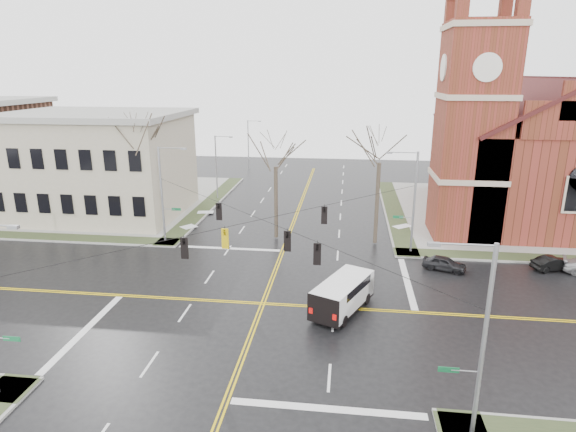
# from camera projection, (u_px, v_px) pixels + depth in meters

# --- Properties ---
(ground) EXTENTS (120.00, 120.00, 0.00)m
(ground) POSITION_uv_depth(u_px,v_px,m) (263.00, 304.00, 33.80)
(ground) COLOR black
(ground) RESTS_ON ground
(sidewalks) EXTENTS (80.00, 80.00, 0.17)m
(sidewalks) POSITION_uv_depth(u_px,v_px,m) (263.00, 303.00, 33.78)
(sidewalks) COLOR gray
(sidewalks) RESTS_ON ground
(road_markings) EXTENTS (100.00, 100.00, 0.01)m
(road_markings) POSITION_uv_depth(u_px,v_px,m) (263.00, 303.00, 33.80)
(road_markings) COLOR gold
(road_markings) RESTS_ON ground
(church) EXTENTS (24.28, 27.48, 27.50)m
(church) POSITION_uv_depth(u_px,v_px,m) (527.00, 141.00, 52.02)
(church) COLOR #602B19
(church) RESTS_ON ground
(civic_building_a) EXTENTS (18.00, 14.00, 11.00)m
(civic_building_a) POSITION_uv_depth(u_px,v_px,m) (100.00, 166.00, 53.84)
(civic_building_a) COLOR tan
(civic_building_a) RESTS_ON ground
(signal_pole_ne) EXTENTS (2.75, 0.22, 9.00)m
(signal_pole_ne) POSITION_uv_depth(u_px,v_px,m) (412.00, 199.00, 41.98)
(signal_pole_ne) COLOR gray
(signal_pole_ne) RESTS_ON ground
(signal_pole_nw) EXTENTS (2.75, 0.22, 9.00)m
(signal_pole_nw) POSITION_uv_depth(u_px,v_px,m) (163.00, 192.00, 44.65)
(signal_pole_nw) COLOR gray
(signal_pole_nw) RESTS_ON ground
(signal_pole_se) EXTENTS (2.75, 0.22, 9.00)m
(signal_pole_se) POSITION_uv_depth(u_px,v_px,m) (480.00, 338.00, 20.11)
(signal_pole_se) COLOR gray
(signal_pole_se) RESTS_ON ground
(span_wires) EXTENTS (23.02, 23.02, 0.03)m
(span_wires) POSITION_uv_depth(u_px,v_px,m) (261.00, 219.00, 32.02)
(span_wires) COLOR black
(span_wires) RESTS_ON ground
(traffic_signals) EXTENTS (8.21, 8.26, 1.30)m
(traffic_signals) POSITION_uv_depth(u_px,v_px,m) (260.00, 233.00, 31.60)
(traffic_signals) COLOR black
(traffic_signals) RESTS_ON ground
(streetlight_north_a) EXTENTS (2.30, 0.20, 8.00)m
(streetlight_north_a) POSITION_uv_depth(u_px,v_px,m) (217.00, 165.00, 60.40)
(streetlight_north_a) COLOR gray
(streetlight_north_a) RESTS_ON ground
(streetlight_north_b) EXTENTS (2.30, 0.20, 8.00)m
(streetlight_north_b) POSITION_uv_depth(u_px,v_px,m) (249.00, 143.00, 79.41)
(streetlight_north_b) COLOR gray
(streetlight_north_b) RESTS_ON ground
(cargo_van) EXTENTS (4.43, 6.15, 2.20)m
(cargo_van) POSITION_uv_depth(u_px,v_px,m) (344.00, 292.00, 32.61)
(cargo_van) COLOR white
(cargo_van) RESTS_ON ground
(parked_car_a) EXTENTS (3.71, 2.48, 1.17)m
(parked_car_a) POSITION_uv_depth(u_px,v_px,m) (444.00, 263.00, 39.38)
(parked_car_a) COLOR black
(parked_car_a) RESTS_ON ground
(parked_car_b) EXTENTS (3.75, 2.28, 1.17)m
(parked_car_b) POSITION_uv_depth(u_px,v_px,m) (554.00, 263.00, 39.38)
(parked_car_b) COLOR black
(parked_car_b) RESTS_ON ground
(tree_nw_far) EXTENTS (4.00, 4.00, 12.82)m
(tree_nw_far) POSITION_uv_depth(u_px,v_px,m) (141.00, 142.00, 45.51)
(tree_nw_far) COLOR #352A21
(tree_nw_far) RESTS_ON ground
(tree_nw_near) EXTENTS (4.00, 4.00, 10.45)m
(tree_nw_near) POSITION_uv_depth(u_px,v_px,m) (276.00, 162.00, 44.87)
(tree_nw_near) COLOR #352A21
(tree_nw_near) RESTS_ON ground
(tree_ne) EXTENTS (4.00, 4.00, 11.43)m
(tree_ne) POSITION_uv_depth(u_px,v_px,m) (379.00, 157.00, 43.16)
(tree_ne) COLOR #352A21
(tree_ne) RESTS_ON ground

